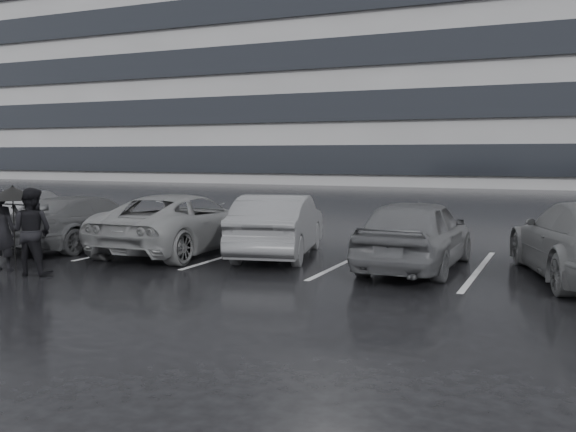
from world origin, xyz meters
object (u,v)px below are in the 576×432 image
Objects in this scene: car_west_d at (25,215)px; pedestrian_right at (32,231)px; car_west_a at (278,225)px; car_main at (416,233)px; car_west_b at (182,223)px; car_west_c at (88,221)px; pedestrian_left at (2,230)px.

pedestrian_right is at bearing 118.08° from car_west_d.
car_west_a is 7.70m from car_west_d.
car_west_b is at bearing -0.14° from car_main.
car_west_b is 3.86m from pedestrian_right.
pedestrian_right reaches higher than car_west_b.
pedestrian_right reaches higher than car_west_a.
car_west_a is 0.96× the size of car_west_c.
car_west_c is at bearing 3.14° from car_west_b.
car_west_b is (-2.42, -0.34, -0.01)m from car_west_a.
car_west_b is 3.09× the size of pedestrian_left.
car_west_a is 5.89m from pedestrian_left.
car_west_b reaches higher than car_west_c.
car_west_c is (-5.12, -0.55, -0.06)m from car_west_a.
car_main is at bearing 159.27° from car_west_d.
car_west_a is 2.66× the size of pedestrian_left.
pedestrian_left reaches higher than car_west_a.
car_west_d is (-2.58, 0.45, 0.03)m from car_west_c.
car_west_c is at bearing -75.96° from pedestrian_right.
car_west_d is (-5.28, 0.23, -0.02)m from car_west_b.
car_main is 7.66m from pedestrian_right.
pedestrian_right reaches higher than car_west_c.
car_main is at bearing 159.01° from car_west_a.
pedestrian_right is (0.92, -0.11, 0.04)m from pedestrian_left.
pedestrian_left reaches higher than car_west_d.
pedestrian_right is (-6.75, -3.62, 0.11)m from car_main.
car_west_b is 2.96× the size of pedestrian_right.
car_west_a is at bearing -173.45° from car_west_b.
car_main is 8.42m from car_west_c.
car_west_a is at bearing -148.69° from pedestrian_left.
car_main is at bearing -175.85° from car_west_c.
car_main is 5.72m from car_west_b.
car_west_b is (-5.72, 0.10, -0.04)m from car_main.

